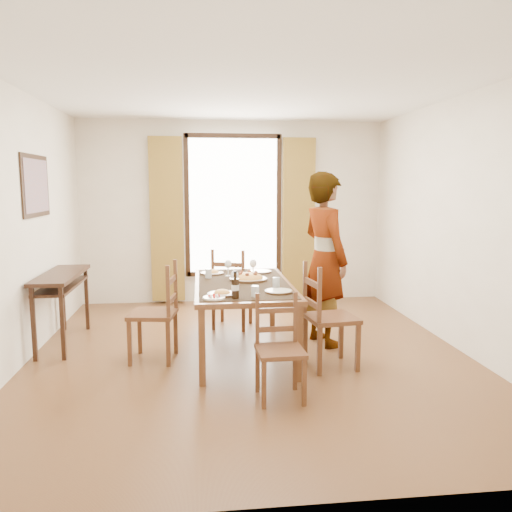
{
  "coord_description": "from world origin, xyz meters",
  "views": [
    {
      "loc": [
        -0.51,
        -5.0,
        1.76
      ],
      "look_at": [
        0.1,
        0.29,
        1.0
      ],
      "focal_mm": 35.0,
      "sensor_mm": 36.0,
      "label": 1
    }
  ],
  "objects": [
    {
      "name": "ground",
      "position": [
        0.0,
        0.0,
        0.0
      ],
      "size": [
        5.0,
        5.0,
        0.0
      ],
      "primitive_type": "plane",
      "color": "#522A19",
      "rests_on": "ground"
    },
    {
      "name": "room_shell",
      "position": [
        -0.0,
        0.13,
        1.54
      ],
      "size": [
        4.6,
        5.1,
        2.74
      ],
      "color": "silver",
      "rests_on": "ground"
    },
    {
      "name": "console_table",
      "position": [
        -2.03,
        0.6,
        0.68
      ],
      "size": [
        0.38,
        1.2,
        0.8
      ],
      "color": "black",
      "rests_on": "ground"
    },
    {
      "name": "dining_table",
      "position": [
        -0.07,
        0.08,
        0.69
      ],
      "size": [
        0.99,
        1.79,
        0.76
      ],
      "color": "brown",
      "rests_on": "ground"
    },
    {
      "name": "chair_west",
      "position": [
        -0.95,
        -0.04,
        0.47
      ],
      "size": [
        0.5,
        0.5,
        1.0
      ],
      "rotation": [
        0.0,
        0.0,
        -1.72
      ],
      "color": "brown",
      "rests_on": "ground"
    },
    {
      "name": "chair_north",
      "position": [
        -0.13,
        1.04,
        0.46
      ],
      "size": [
        0.56,
        0.56,
        0.99
      ],
      "rotation": [
        0.0,
        0.0,
        2.81
      ],
      "color": "brown",
      "rests_on": "ground"
    },
    {
      "name": "chair_south",
      "position": [
        0.14,
        -1.07,
        0.4
      ],
      "size": [
        0.4,
        0.4,
        0.86
      ],
      "rotation": [
        0.0,
        0.0,
        0.04
      ],
      "color": "brown",
      "rests_on": "ground"
    },
    {
      "name": "chair_east",
      "position": [
        0.71,
        -0.43,
        0.48
      ],
      "size": [
        0.51,
        0.51,
        1.02
      ],
      "rotation": [
        0.0,
        0.0,
        1.71
      ],
      "color": "brown",
      "rests_on": "ground"
    },
    {
      "name": "man",
      "position": [
        0.86,
        0.3,
        0.95
      ],
      "size": [
        0.96,
        0.87,
        1.9
      ],
      "primitive_type": "imported",
      "rotation": [
        0.0,
        0.0,
        1.89
      ],
      "color": "#93959B",
      "rests_on": "ground"
    },
    {
      "name": "plate_sw",
      "position": [
        -0.31,
        -0.49,
        0.78
      ],
      "size": [
        0.27,
        0.27,
        0.05
      ],
      "primitive_type": null,
      "color": "silver",
      "rests_on": "dining_table"
    },
    {
      "name": "plate_se",
      "position": [
        0.23,
        -0.44,
        0.78
      ],
      "size": [
        0.27,
        0.27,
        0.05
      ],
      "primitive_type": null,
      "color": "silver",
      "rests_on": "dining_table"
    },
    {
      "name": "plate_nw",
      "position": [
        -0.37,
        0.61,
        0.78
      ],
      "size": [
        0.27,
        0.27,
        0.05
      ],
      "primitive_type": null,
      "color": "silver",
      "rests_on": "dining_table"
    },
    {
      "name": "plate_ne",
      "position": [
        0.18,
        0.65,
        0.78
      ],
      "size": [
        0.27,
        0.27,
        0.05
      ],
      "primitive_type": null,
      "color": "silver",
      "rests_on": "dining_table"
    },
    {
      "name": "pasta_platter",
      "position": [
        0.0,
        0.19,
        0.81
      ],
      "size": [
        0.4,
        0.4,
        0.1
      ],
      "primitive_type": null,
      "color": "#B25316",
      "rests_on": "dining_table"
    },
    {
      "name": "caprese_plate",
      "position": [
        -0.39,
        -0.64,
        0.78
      ],
      "size": [
        0.2,
        0.2,
        0.04
      ],
      "primitive_type": null,
      "color": "silver",
      "rests_on": "dining_table"
    },
    {
      "name": "wine_glass_a",
      "position": [
        -0.17,
        -0.25,
        0.85
      ],
      "size": [
        0.08,
        0.08,
        0.18
      ],
      "primitive_type": null,
      "color": "white",
      "rests_on": "dining_table"
    },
    {
      "name": "wine_glass_b",
      "position": [
        0.08,
        0.47,
        0.85
      ],
      "size": [
        0.08,
        0.08,
        0.18
      ],
      "primitive_type": null,
      "color": "white",
      "rests_on": "dining_table"
    },
    {
      "name": "wine_glass_c",
      "position": [
        -0.2,
        0.46,
        0.85
      ],
      "size": [
        0.08,
        0.08,
        0.18
      ],
      "primitive_type": null,
      "color": "white",
      "rests_on": "dining_table"
    },
    {
      "name": "tumbler_a",
      "position": [
        0.24,
        -0.22,
        0.81
      ],
      "size": [
        0.07,
        0.07,
        0.1
      ],
      "primitive_type": "cylinder",
      "color": "silver",
      "rests_on": "dining_table"
    },
    {
      "name": "tumbler_b",
      "position": [
        -0.42,
        0.37,
        0.81
      ],
      "size": [
        0.07,
        0.07,
        0.1
      ],
      "primitive_type": "cylinder",
      "color": "silver",
      "rests_on": "dining_table"
    },
    {
      "name": "tumbler_c",
      "position": [
        -0.01,
        -0.6,
        0.81
      ],
      "size": [
        0.07,
        0.07,
        0.1
      ],
      "primitive_type": "cylinder",
      "color": "silver",
      "rests_on": "dining_table"
    },
    {
      "name": "wine_bottle",
      "position": [
        -0.2,
        -0.65,
        0.88
      ],
      "size": [
        0.07,
        0.07,
        0.25
      ],
      "primitive_type": null,
      "color": "black",
      "rests_on": "dining_table"
    }
  ]
}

